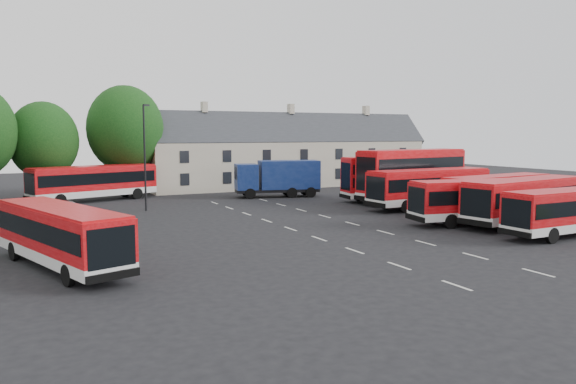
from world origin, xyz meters
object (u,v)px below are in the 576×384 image
at_px(bus_row_a, 573,208).
at_px(silver_car, 67,209).
at_px(box_truck, 278,177).
at_px(bus_dd_south, 412,172).
at_px(lamppost, 145,154).
at_px(bus_west, 61,232).

distance_m(bus_row_a, silver_car, 36.14).
bearing_deg(box_truck, silver_car, -151.54).
relative_size(bus_dd_south, lamppost, 1.39).
distance_m(bus_dd_south, box_truck, 13.41).
height_order(silver_car, lamppost, lamppost).
bearing_deg(silver_car, bus_west, -115.81).
relative_size(box_truck, silver_car, 2.19).
bearing_deg(lamppost, bus_dd_south, -11.48).
distance_m(bus_row_a, box_truck, 29.03).
distance_m(box_truck, silver_car, 21.50).
bearing_deg(bus_west, bus_dd_south, -84.37).
bearing_deg(bus_dd_south, bus_west, -166.41).
relative_size(silver_car, lamppost, 0.46).
relative_size(bus_row_a, silver_car, 2.62).
bearing_deg(bus_west, lamppost, -40.89).
height_order(box_truck, silver_car, box_truck).
height_order(box_truck, lamppost, lamppost).
bearing_deg(lamppost, bus_west, -113.41).
xyz_separation_m(bus_west, lamppost, (8.05, 18.59, 2.95)).
bearing_deg(lamppost, bus_row_a, -47.28).
relative_size(bus_dd_south, silver_car, 3.05).
relative_size(bus_row_a, lamppost, 1.20).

